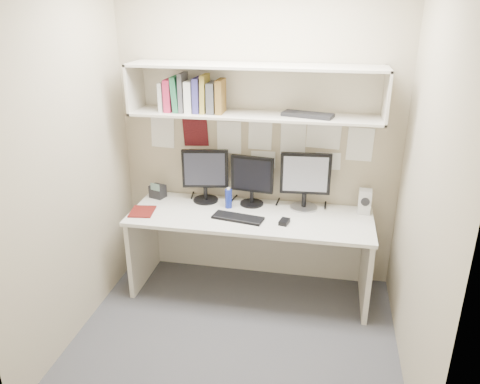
% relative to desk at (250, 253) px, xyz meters
% --- Properties ---
extents(floor, '(2.40, 2.00, 0.01)m').
position_rel_desk_xyz_m(floor, '(0.00, -0.65, -0.37)').
color(floor, '#424246').
rests_on(floor, ground).
extents(wall_back, '(2.40, 0.02, 2.60)m').
position_rel_desk_xyz_m(wall_back, '(0.00, 0.35, 0.93)').
color(wall_back, tan).
rests_on(wall_back, ground).
extents(wall_front, '(2.40, 0.02, 2.60)m').
position_rel_desk_xyz_m(wall_front, '(0.00, -1.65, 0.93)').
color(wall_front, tan).
rests_on(wall_front, ground).
extents(wall_left, '(0.02, 2.00, 2.60)m').
position_rel_desk_xyz_m(wall_left, '(-1.20, -0.65, 0.93)').
color(wall_left, tan).
rests_on(wall_left, ground).
extents(wall_right, '(0.02, 2.00, 2.60)m').
position_rel_desk_xyz_m(wall_right, '(1.20, -0.65, 0.93)').
color(wall_right, tan).
rests_on(wall_right, ground).
extents(desk, '(2.00, 0.70, 0.73)m').
position_rel_desk_xyz_m(desk, '(0.00, 0.00, 0.00)').
color(desk, silver).
rests_on(desk, floor).
extents(overhead_hutch, '(2.00, 0.38, 0.40)m').
position_rel_desk_xyz_m(overhead_hutch, '(0.00, 0.21, 1.35)').
color(overhead_hutch, beige).
rests_on(overhead_hutch, wall_back).
extents(pinned_papers, '(1.92, 0.01, 0.48)m').
position_rel_desk_xyz_m(pinned_papers, '(0.00, 0.34, 0.88)').
color(pinned_papers, white).
rests_on(pinned_papers, wall_back).
extents(monitor_left, '(0.40, 0.22, 0.47)m').
position_rel_desk_xyz_m(monitor_left, '(-0.44, 0.22, 0.62)').
color(monitor_left, black).
rests_on(monitor_left, desk).
extents(monitor_center, '(0.37, 0.20, 0.43)m').
position_rel_desk_xyz_m(monitor_center, '(-0.03, 0.22, 0.60)').
color(monitor_center, black).
rests_on(monitor_center, desk).
extents(monitor_right, '(0.42, 0.23, 0.49)m').
position_rel_desk_xyz_m(monitor_right, '(0.42, 0.22, 0.63)').
color(monitor_right, '#A5A5AA').
rests_on(monitor_right, desk).
extents(keyboard, '(0.43, 0.22, 0.02)m').
position_rel_desk_xyz_m(keyboard, '(-0.09, -0.11, 0.37)').
color(keyboard, black).
rests_on(keyboard, desk).
extents(mouse, '(0.09, 0.12, 0.03)m').
position_rel_desk_xyz_m(mouse, '(0.29, -0.12, 0.38)').
color(mouse, black).
rests_on(mouse, desk).
extents(speaker, '(0.11, 0.11, 0.21)m').
position_rel_desk_xyz_m(speaker, '(0.92, 0.21, 0.47)').
color(speaker, beige).
rests_on(speaker, desk).
extents(blue_bottle, '(0.06, 0.06, 0.18)m').
position_rel_desk_xyz_m(blue_bottle, '(-0.21, 0.10, 0.45)').
color(blue_bottle, navy).
rests_on(blue_bottle, desk).
extents(maroon_notebook, '(0.22, 0.26, 0.01)m').
position_rel_desk_xyz_m(maroon_notebook, '(-0.90, -0.13, 0.37)').
color(maroon_notebook, '#58120F').
rests_on(maroon_notebook, desk).
extents(desk_phone, '(0.15, 0.14, 0.15)m').
position_rel_desk_xyz_m(desk_phone, '(-0.88, 0.21, 0.42)').
color(desk_phone, black).
rests_on(desk_phone, desk).
extents(book_stack, '(0.52, 0.19, 0.31)m').
position_rel_desk_xyz_m(book_stack, '(-0.50, 0.14, 1.31)').
color(book_stack, '#B8B8B2').
rests_on(book_stack, overhead_hutch).
extents(hutch_tray, '(0.42, 0.24, 0.03)m').
position_rel_desk_xyz_m(hutch_tray, '(0.42, 0.13, 1.19)').
color(hutch_tray, black).
rests_on(hutch_tray, overhead_hutch).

